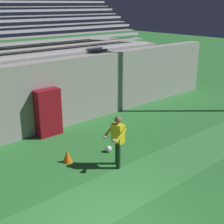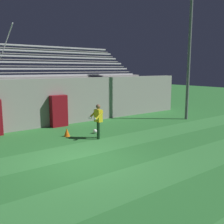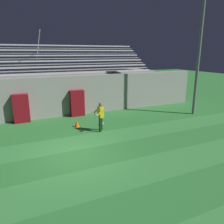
# 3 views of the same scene
# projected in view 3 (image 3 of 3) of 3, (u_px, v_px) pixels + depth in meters

# --- Properties ---
(ground_plane) EXTENTS (80.00, 80.00, 0.00)m
(ground_plane) POSITION_uv_depth(u_px,v_px,m) (75.00, 154.00, 9.63)
(ground_plane) COLOR #2D7533
(turf_stripe_mid) EXTENTS (28.00, 1.82, 0.01)m
(turf_stripe_mid) POSITION_uv_depth(u_px,v_px,m) (93.00, 182.00, 7.57)
(turf_stripe_mid) COLOR #38843D
(turf_stripe_mid) RESTS_ON ground
(turf_stripe_far) EXTENTS (28.00, 1.82, 0.01)m
(turf_stripe_far) POSITION_uv_depth(u_px,v_px,m) (68.00, 144.00, 10.77)
(turf_stripe_far) COLOR #38843D
(turf_stripe_far) RESTS_ON ground
(back_wall) EXTENTS (24.00, 0.60, 2.80)m
(back_wall) POSITION_uv_depth(u_px,v_px,m) (49.00, 97.00, 14.97)
(back_wall) COLOR #999691
(back_wall) RESTS_ON ground
(padding_pillar_gate_left) EXTENTS (0.97, 0.44, 1.84)m
(padding_pillar_gate_left) POSITION_uv_depth(u_px,v_px,m) (21.00, 109.00, 13.88)
(padding_pillar_gate_left) COLOR maroon
(padding_pillar_gate_left) RESTS_ON ground
(padding_pillar_gate_right) EXTENTS (0.97, 0.44, 1.84)m
(padding_pillar_gate_right) POSITION_uv_depth(u_px,v_px,m) (77.00, 103.00, 15.35)
(padding_pillar_gate_right) COLOR maroon
(padding_pillar_gate_right) RESTS_ON ground
(bleacher_stand) EXTENTS (18.00, 4.75, 5.83)m
(bleacher_stand) POSITION_uv_depth(u_px,v_px,m) (43.00, 90.00, 17.30)
(bleacher_stand) COLOR #999691
(bleacher_stand) RESTS_ON ground
(floodlight_pole) EXTENTS (0.90, 0.36, 9.45)m
(floodlight_pole) POSITION_uv_depth(u_px,v_px,m) (201.00, 30.00, 14.53)
(floodlight_pole) COLOR slate
(floodlight_pole) RESTS_ON ground
(goalkeeper) EXTENTS (0.58, 0.62, 1.67)m
(goalkeeper) POSITION_uv_depth(u_px,v_px,m) (100.00, 115.00, 12.30)
(goalkeeper) COLOR #143319
(goalkeeper) RESTS_ON ground
(soccer_ball) EXTENTS (0.22, 0.22, 0.22)m
(soccer_ball) POSITION_uv_depth(u_px,v_px,m) (102.00, 123.00, 13.53)
(soccer_ball) COLOR white
(soccer_ball) RESTS_ON ground
(traffic_cone) EXTENTS (0.30, 0.30, 0.42)m
(traffic_cone) POSITION_uv_depth(u_px,v_px,m) (77.00, 124.00, 13.19)
(traffic_cone) COLOR orange
(traffic_cone) RESTS_ON ground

